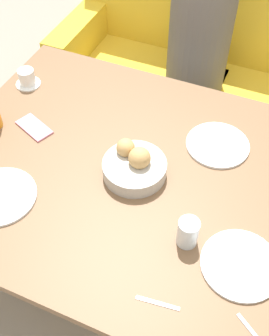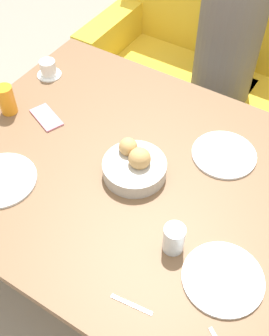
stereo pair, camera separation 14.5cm
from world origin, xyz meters
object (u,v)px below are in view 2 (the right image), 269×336
(plate_near_left, at_px, (1,180))
(juice_glass, at_px, (6,100))
(plate_near_right, at_px, (223,278))
(water_tumbler, at_px, (174,239))
(couch, at_px, (240,100))
(cell_phone, at_px, (46,117))
(bread_basket, at_px, (135,165))
(spoon_coffee, at_px, (132,305))
(seated_person, at_px, (222,77))
(coffee_cup, at_px, (48,69))
(plate_far_center, at_px, (224,154))

(plate_near_left, distance_m, juice_glass, 0.36)
(plate_near_right, bearing_deg, water_tumbler, 174.80)
(couch, distance_m, cell_phone, 1.21)
(bread_basket, bearing_deg, spoon_coffee, -58.94)
(bread_basket, height_order, spoon_coffee, bread_basket)
(juice_glass, height_order, water_tumbler, juice_glass)
(couch, height_order, cell_phone, couch)
(seated_person, distance_m, spoon_coffee, 1.38)
(coffee_cup, xyz_separation_m, spoon_coffee, (0.86, -0.68, -0.03))
(juice_glass, bearing_deg, plate_near_right, -11.53)
(seated_person, relative_size, plate_near_right, 5.24)
(bread_basket, bearing_deg, plate_far_center, 46.14)
(water_tumbler, height_order, coffee_cup, water_tumbler)
(seated_person, xyz_separation_m, spoon_coffee, (0.30, -1.33, 0.20))
(couch, bearing_deg, juice_glass, -120.41)
(couch, distance_m, juice_glass, 1.33)
(water_tumbler, height_order, cell_phone, water_tumbler)
(plate_near_right, xyz_separation_m, water_tumbler, (-0.17, 0.02, 0.04))
(plate_near_left, relative_size, plate_near_right, 1.03)
(couch, height_order, plate_near_left, couch)
(seated_person, relative_size, plate_near_left, 5.11)
(juice_glass, xyz_separation_m, coffee_cup, (-0.02, 0.27, -0.03))
(water_tumbler, relative_size, spoon_coffee, 0.79)
(plate_far_center, bearing_deg, plate_near_right, -66.12)
(plate_far_center, distance_m, water_tumbler, 0.44)
(juice_glass, height_order, cell_phone, juice_glass)
(bread_basket, distance_m, plate_near_left, 0.46)
(seated_person, height_order, plate_near_right, seated_person)
(couch, height_order, plate_far_center, couch)
(spoon_coffee, bearing_deg, seated_person, 102.61)
(plate_near_right, relative_size, coffee_cup, 2.27)
(plate_near_right, xyz_separation_m, spoon_coffee, (-0.18, -0.20, -0.00))
(juice_glass, bearing_deg, seated_person, 59.42)
(couch, xyz_separation_m, bread_basket, (-0.03, -1.07, 0.46))
(plate_far_center, bearing_deg, seated_person, 112.57)
(seated_person, xyz_separation_m, plate_near_right, (0.48, -1.13, 0.21))
(spoon_coffee, bearing_deg, bread_basket, 121.06)
(water_tumbler, xyz_separation_m, coffee_cup, (-0.87, 0.46, -0.02))
(plate_near_left, xyz_separation_m, water_tumbler, (0.63, 0.09, 0.04))
(plate_near_left, bearing_deg, seated_person, 75.08)
(juice_glass, bearing_deg, plate_near_left, -51.27)
(couch, bearing_deg, spoon_coffee, -81.83)
(bread_basket, height_order, cell_phone, bread_basket)
(seated_person, bearing_deg, plate_near_left, -104.92)
(bread_basket, distance_m, spoon_coffee, 0.48)
(water_tumbler, bearing_deg, cell_phone, 160.90)
(couch, relative_size, cell_phone, 10.31)
(seated_person, bearing_deg, plate_far_center, -67.43)
(couch, relative_size, plate_near_right, 7.19)
(juice_glass, height_order, coffee_cup, juice_glass)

